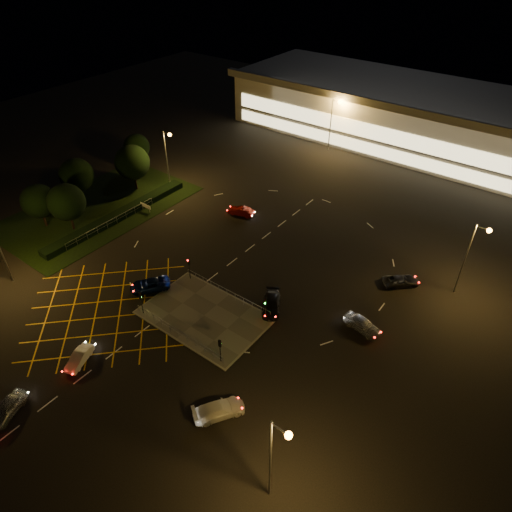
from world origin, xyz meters
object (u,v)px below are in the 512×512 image
Objects in this scene: car_circ_red at (241,211)px; signal_sw at (141,299)px; signal_ne at (266,304)px; car_near_silver at (7,408)px; car_far_dkgrey at (272,304)px; car_east_grey at (401,281)px; car_queue_white at (79,358)px; signal_nw at (189,265)px; car_left_blue at (150,285)px; car_right_silver at (362,324)px; car_approach_white at (219,410)px; signal_se at (220,346)px.

signal_sw is at bearing -4.51° from car_circ_red.
car_near_silver is at bearing -115.88° from signal_ne.
signal_sw reaches higher than car_far_dkgrey.
car_far_dkgrey is (11.54, 26.61, -0.03)m from car_near_silver.
signal_sw is 0.69× the size of car_east_grey.
car_east_grey is at bearing 41.53° from car_near_silver.
car_east_grey is at bearing 72.71° from car_circ_red.
car_far_dkgrey is at bearing 37.43° from car_queue_white.
signal_sw is 1.00× the size of signal_ne.
signal_ne is at bearing -107.13° from car_far_dkgrey.
signal_nw and signal_ne have the same top height.
signal_ne reaches higher than car_far_dkgrey.
signal_sw is 0.64× the size of car_left_blue.
car_far_dkgrey is at bearing 47.05° from car_near_silver.
car_far_dkgrey is (11.38, 18.76, 0.08)m from car_queue_white.
signal_ne is 23.25m from car_circ_red.
signal_sw is 1.00× the size of signal_nw.
car_far_dkgrey is at bearing -139.51° from signal_sw.
car_right_silver is 28.45m from car_circ_red.
car_right_silver is 19.02m from car_approach_white.
car_east_grey is at bearing -113.58° from signal_se.
signal_se is 1.00× the size of signal_ne.
signal_nw is 1.00× the size of signal_ne.
car_left_blue is at bearing 122.01° from car_right_silver.
signal_se is at bearing 19.19° from car_circ_red.
signal_sw is 0.77× the size of car_circ_red.
car_approach_white is at bearing 124.41° from car_east_grey.
car_right_silver reaches higher than car_left_blue.
signal_sw is 24.71m from car_circ_red.
car_far_dkgrey reaches higher than car_left_blue.
car_right_silver is at bearing 13.63° from signal_nw.
car_left_blue is at bearing -9.93° from car_circ_red.
signal_se reaches higher than car_queue_white.
signal_se is 16.49m from car_right_silver.
signal_sw and signal_se have the same top height.
car_left_blue is 26.21m from car_right_silver.
signal_nw is at bearing 69.20° from car_queue_white.
signal_se is 0.73× the size of car_near_silver.
car_near_silver is (-12.01, -16.77, -1.63)m from signal_se.
car_queue_white is (0.16, -16.90, -1.75)m from signal_nw.
car_left_blue is 20.75m from car_circ_red.
signal_se reaches higher than car_circ_red.
car_right_silver is (21.69, 5.26, -1.61)m from signal_nw.
car_east_grey is (24.80, 19.66, -0.05)m from car_left_blue.
car_near_silver is at bearing -112.53° from car_queue_white.
car_right_silver is at bearing 56.60° from car_left_blue.
car_east_grey reaches higher than car_queue_white.
car_queue_white is 33.48m from car_circ_red.
car_approach_white is (3.95, -4.89, -1.65)m from signal_se.
signal_nw is 0.64× the size of car_left_blue.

